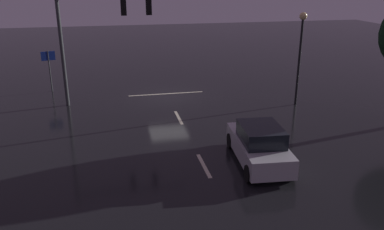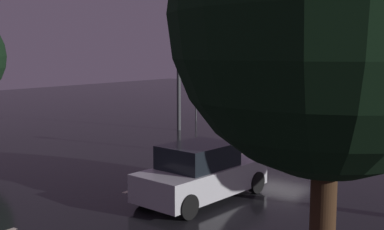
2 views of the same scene
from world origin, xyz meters
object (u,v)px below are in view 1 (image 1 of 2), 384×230
object	(u,v)px
traffic_signal_assembly	(100,23)
car_approaching	(259,145)
route_sign	(49,62)
street_lamp_left_kerb	(301,42)

from	to	relation	value
traffic_signal_assembly	car_approaching	distance (m)	12.29
route_sign	car_approaching	bearing A→B (deg)	126.81
car_approaching	route_sign	distance (m)	16.50
street_lamp_left_kerb	route_sign	bearing A→B (deg)	-22.34
traffic_signal_assembly	street_lamp_left_kerb	bearing A→B (deg)	166.44
traffic_signal_assembly	car_approaching	bearing A→B (deg)	122.61
traffic_signal_assembly	route_sign	xyz separation A→B (m)	(3.61, -3.41, -2.87)
traffic_signal_assembly	route_sign	distance (m)	5.73
street_lamp_left_kerb	car_approaching	bearing A→B (deg)	54.04
car_approaching	street_lamp_left_kerb	xyz separation A→B (m)	(-5.10, -7.03, 3.02)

